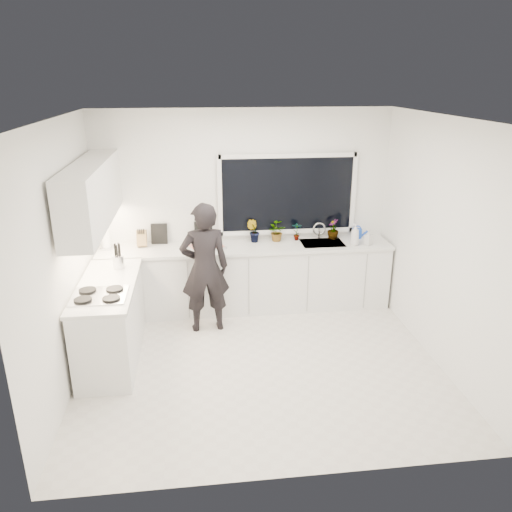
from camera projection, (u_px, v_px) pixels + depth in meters
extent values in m
cube|color=beige|center=(260.00, 363.00, 5.70)|extent=(4.00, 3.50, 0.02)
cube|color=white|center=(244.00, 209.00, 6.88)|extent=(4.00, 0.02, 2.70)
cube|color=white|center=(62.00, 259.00, 5.01)|extent=(0.02, 3.50, 2.70)
cube|color=white|center=(442.00, 244.00, 5.46)|extent=(0.02, 3.50, 2.70)
cube|color=white|center=(261.00, 117.00, 4.77)|extent=(4.00, 3.50, 0.02)
cube|color=black|center=(287.00, 194.00, 6.85)|extent=(1.80, 0.02, 1.00)
cube|color=white|center=(247.00, 279.00, 6.90)|extent=(3.92, 0.58, 0.88)
cube|color=white|center=(111.00, 322.00, 5.68)|extent=(0.58, 1.60, 0.88)
cube|color=silver|center=(246.00, 247.00, 6.73)|extent=(3.94, 0.62, 0.04)
cube|color=silver|center=(107.00, 285.00, 5.53)|extent=(0.62, 1.60, 0.04)
cube|color=white|center=(92.00, 194.00, 5.52)|extent=(0.34, 2.10, 0.70)
cube|color=silver|center=(322.00, 246.00, 6.87)|extent=(0.58, 0.42, 0.14)
cylinder|color=silver|center=(319.00, 231.00, 7.00)|extent=(0.03, 0.03, 0.22)
cube|color=black|center=(99.00, 295.00, 5.19)|extent=(0.56, 0.48, 0.03)
imported|color=black|center=(205.00, 268.00, 6.19)|extent=(0.65, 0.46, 1.67)
cube|color=silver|center=(206.00, 247.00, 6.64)|extent=(0.54, 0.47, 0.03)
cube|color=red|center=(206.00, 246.00, 6.64)|extent=(0.49, 0.42, 0.01)
cylinder|color=blue|center=(357.00, 233.00, 7.04)|extent=(0.15, 0.15, 0.13)
cylinder|color=white|center=(106.00, 239.00, 6.57)|extent=(0.14, 0.14, 0.26)
cube|color=#9C6449|center=(142.00, 239.00, 6.67)|extent=(0.13, 0.10, 0.22)
cylinder|color=silver|center=(118.00, 262.00, 5.92)|extent=(0.15, 0.15, 0.16)
cube|color=black|center=(159.00, 234.00, 6.78)|extent=(0.22, 0.03, 0.28)
cube|color=black|center=(204.00, 231.00, 6.84)|extent=(0.25, 0.09, 0.30)
imported|color=#26662D|center=(253.00, 231.00, 6.85)|extent=(0.20, 0.18, 0.31)
imported|color=#26662D|center=(276.00, 232.00, 6.89)|extent=(0.32, 0.32, 0.27)
imported|color=#26662D|center=(297.00, 231.00, 6.92)|extent=(0.16, 0.13, 0.26)
imported|color=#26662D|center=(333.00, 229.00, 6.98)|extent=(0.16, 0.16, 0.28)
imported|color=#D8BF66|center=(355.00, 235.00, 6.71)|extent=(0.16, 0.16, 0.30)
imported|color=#D8BF66|center=(368.00, 237.00, 6.75)|extent=(0.13, 0.13, 0.20)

